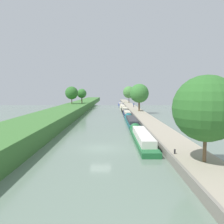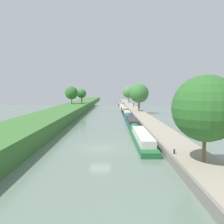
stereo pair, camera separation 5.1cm
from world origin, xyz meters
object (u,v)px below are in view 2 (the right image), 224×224
at_px(narrowboat_green, 140,137).
at_px(narrowboat_navy, 126,114).
at_px(narrowboat_teal, 130,120).
at_px(narrowboat_black, 124,110).
at_px(mooring_bollard_far, 123,102).
at_px(person_walking, 133,105).
at_px(narrowboat_cream, 121,107).
at_px(mooring_bollard_near, 173,151).
at_px(narrowboat_blue, 120,104).

xyz_separation_m(narrowboat_green, narrowboat_navy, (0.13, 31.61, -0.06)).
height_order(narrowboat_teal, narrowboat_navy, narrowboat_navy).
distance_m(narrowboat_teal, narrowboat_black, 27.12).
bearing_deg(mooring_bollard_far, narrowboat_teal, -91.71).
distance_m(narrowboat_green, person_walking, 52.80).
distance_m(narrowboat_cream, mooring_bollard_near, 68.49).
relative_size(narrowboat_cream, mooring_bollard_far, 34.73).
relative_size(narrowboat_black, person_walking, 7.03).
distance_m(person_walking, mooring_bollard_far, 29.76).
distance_m(narrowboat_navy, mooring_bollard_far, 50.74).
height_order(narrowboat_green, narrowboat_teal, narrowboat_green).
distance_m(narrowboat_green, narrowboat_blue, 75.79).
bearing_deg(narrowboat_green, narrowboat_cream, 89.88).
relative_size(narrowboat_teal, narrowboat_black, 1.44).
height_order(narrowboat_green, mooring_bollard_far, narrowboat_green).
bearing_deg(narrowboat_teal, narrowboat_green, -90.31).
xyz_separation_m(narrowboat_black, narrowboat_blue, (-0.14, 31.11, -0.03)).
height_order(narrowboat_green, narrowboat_cream, narrowboat_green).
height_order(narrowboat_teal, narrowboat_black, narrowboat_black).
xyz_separation_m(narrowboat_teal, narrowboat_navy, (0.04, 14.04, 0.04)).
xyz_separation_m(narrowboat_black, person_walking, (3.88, 7.95, 1.14)).
bearing_deg(narrowboat_cream, person_walking, -59.55).
xyz_separation_m(narrowboat_green, narrowboat_blue, (0.03, 75.79, -0.07)).
bearing_deg(narrowboat_black, narrowboat_teal, -90.16).
bearing_deg(narrowboat_teal, mooring_bollard_far, 88.29).
bearing_deg(narrowboat_black, narrowboat_navy, -90.17).
xyz_separation_m(narrowboat_black, mooring_bollard_near, (1.85, -53.83, 0.50)).
height_order(narrowboat_navy, narrowboat_black, narrowboat_black).
relative_size(narrowboat_teal, mooring_bollard_far, 37.26).
relative_size(narrowboat_navy, mooring_bollard_near, 25.25).
bearing_deg(mooring_bollard_near, narrowboat_blue, 91.35).
xyz_separation_m(narrowboat_navy, person_walking, (3.92, 21.03, 1.16)).
relative_size(person_walking, mooring_bollard_far, 3.69).
distance_m(narrowboat_navy, person_walking, 21.42).
height_order(narrowboat_cream, person_walking, person_walking).
height_order(narrowboat_teal, narrowboat_cream, narrowboat_teal).
bearing_deg(narrowboat_green, mooring_bollard_far, 88.59).
height_order(narrowboat_blue, mooring_bollard_far, narrowboat_blue).
height_order(narrowboat_black, narrowboat_cream, narrowboat_black).
distance_m(narrowboat_teal, person_walking, 35.31).
bearing_deg(mooring_bollard_near, mooring_bollard_far, 90.00).
relative_size(narrowboat_green, mooring_bollard_far, 36.61).
xyz_separation_m(person_walking, mooring_bollard_near, (-2.02, -61.78, -0.65)).
height_order(mooring_bollard_near, mooring_bollard_far, same).
relative_size(narrowboat_teal, person_walking, 10.10).
bearing_deg(person_walking, narrowboat_teal, -96.43).
bearing_deg(person_walking, mooring_bollard_far, 93.90).
bearing_deg(narrowboat_navy, narrowboat_black, 89.83).
bearing_deg(narrowboat_cream, mooring_bollard_far, 85.26).
xyz_separation_m(narrowboat_black, narrowboat_cream, (-0.05, 14.63, -0.06)).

